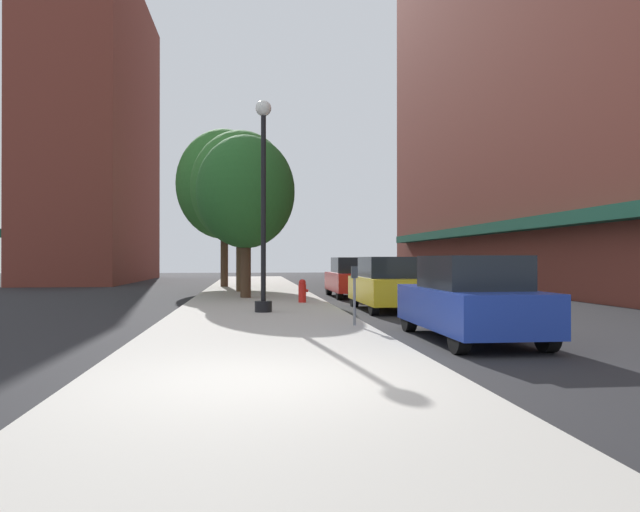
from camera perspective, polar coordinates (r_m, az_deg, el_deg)
ground_plane at (r=25.77m, az=2.88°, el=-3.83°), size 90.00×90.00×0.00m
sidewalk_slab at (r=26.41m, az=-6.09°, el=-3.61°), size 4.80×50.00×0.12m
building_right_brick at (r=34.65m, az=20.76°, el=16.98°), size 6.80×40.00×23.78m
building_far_background at (r=46.48m, az=-20.27°, el=10.62°), size 6.80×18.00×20.79m
lamppost at (r=16.93m, az=-5.37°, el=5.16°), size 0.48×0.48×5.90m
fire_hydrant at (r=20.49m, az=-1.68°, el=-3.29°), size 0.33×0.26×0.79m
parking_meter_near at (r=13.45m, az=3.27°, el=-3.04°), size 0.14×0.09×1.31m
tree_near at (r=32.91m, az=-9.02°, el=6.69°), size 5.11×5.11×8.42m
tree_mid at (r=23.33m, az=-7.04°, el=6.00°), size 3.76×3.76×6.21m
tree_far at (r=27.82m, az=-7.51°, el=6.37°), size 4.52×4.52×7.31m
car_blue at (r=12.13m, az=13.99°, el=-4.00°), size 1.80×4.30×1.66m
car_yellow at (r=18.80m, az=6.47°, el=-2.68°), size 1.80×4.30×1.66m
car_red at (r=25.20m, az=3.08°, el=-2.07°), size 1.80×4.30×1.66m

